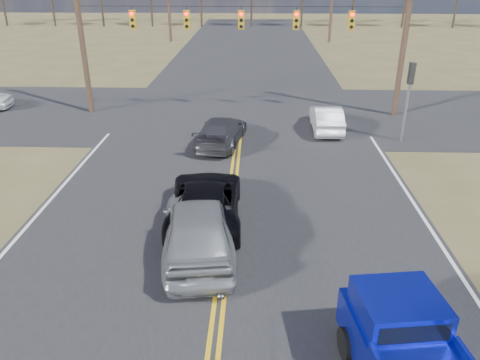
{
  "coord_description": "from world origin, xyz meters",
  "views": [
    {
      "loc": [
        0.9,
        -8.9,
        8.1
      ],
      "look_at": [
        0.39,
        5.33,
        1.5
      ],
      "focal_mm": 35.0,
      "sensor_mm": 36.0,
      "label": 1
    }
  ],
  "objects_px": {
    "silver_suv": "(198,227)",
    "dgrey_car_queue": "(221,131)",
    "white_car_queue": "(326,118)",
    "black_suv": "(205,201)"
  },
  "relations": [
    {
      "from": "silver_suv",
      "to": "dgrey_car_queue",
      "type": "height_order",
      "value": "silver_suv"
    },
    {
      "from": "white_car_queue",
      "to": "silver_suv",
      "type": "bearing_deg",
      "value": 66.18
    },
    {
      "from": "dgrey_car_queue",
      "to": "silver_suv",
      "type": "bearing_deg",
      "value": 98.95
    },
    {
      "from": "white_car_queue",
      "to": "dgrey_car_queue",
      "type": "distance_m",
      "value": 5.9
    },
    {
      "from": "dgrey_car_queue",
      "to": "white_car_queue",
      "type": "bearing_deg",
      "value": -147.68
    },
    {
      "from": "silver_suv",
      "to": "white_car_queue",
      "type": "height_order",
      "value": "silver_suv"
    },
    {
      "from": "white_car_queue",
      "to": "dgrey_car_queue",
      "type": "height_order",
      "value": "dgrey_car_queue"
    },
    {
      "from": "black_suv",
      "to": "dgrey_car_queue",
      "type": "distance_m",
      "value": 7.44
    },
    {
      "from": "white_car_queue",
      "to": "dgrey_car_queue",
      "type": "bearing_deg",
      "value": 24.16
    },
    {
      "from": "black_suv",
      "to": "white_car_queue",
      "type": "bearing_deg",
      "value": -121.42
    }
  ]
}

